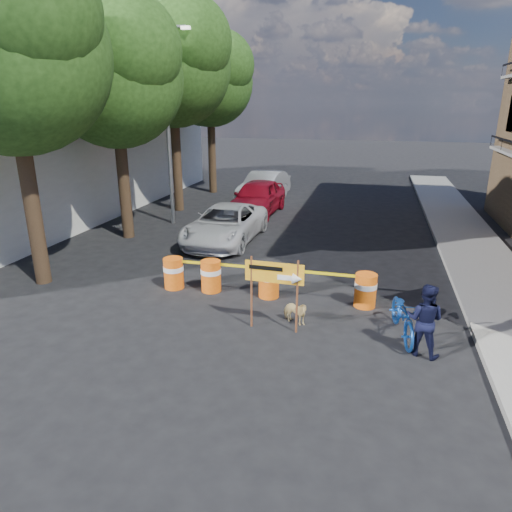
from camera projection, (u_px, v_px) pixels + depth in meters
The scene contains 19 objects.
ground at pixel (244, 342), 10.20m from camera, with size 120.00×120.00×0.00m, color black.
sidewalk_east at pixel (488, 272), 14.20m from camera, with size 2.40×40.00×0.15m, color gray.
white_building at pixel (37, 150), 21.52m from camera, with size 8.00×22.00×6.00m, color silver.
tree_near at pixel (10, 50), 11.62m from camera, with size 5.46×5.20×9.15m.
tree_mid_a at pixel (116, 76), 16.32m from camera, with size 5.25×5.00×8.68m.
tree_mid_b at pixel (173, 65), 20.68m from camera, with size 5.67×5.40×9.62m.
tree_far at pixel (211, 82), 25.43m from camera, with size 5.04×4.80×8.84m.
streetlamp at pixel (169, 121), 18.94m from camera, with size 1.25×0.18×8.00m.
barrel_far_left at pixel (174, 272), 13.08m from camera, with size 0.58×0.58×0.90m.
barrel_mid_left at pixel (211, 275), 12.87m from camera, with size 0.58×0.58×0.90m.
barrel_mid_right at pixel (269, 281), 12.48m from camera, with size 0.58×0.58×0.90m.
barrel_far_right at pixel (365, 290), 11.88m from camera, with size 0.58×0.58×0.90m.
detour_sign at pixel (281, 279), 10.34m from camera, with size 1.38×0.26×1.78m.
pedestrian at pixel (425, 320), 9.49m from camera, with size 0.78×0.60×1.60m, color black.
bicycle at pixel (406, 296), 10.17m from camera, with size 0.70×1.05×1.99m, color #1447A5.
dog at pixel (295, 312), 10.98m from camera, with size 0.33×0.72×0.61m, color #D6BC7A.
suv_white at pixel (225, 224), 17.41m from camera, with size 2.30×4.98×1.39m, color silver.
sedan_red at pixel (257, 197), 21.72m from camera, with size 1.93×4.80×1.64m, color maroon.
sedan_silver at pixel (264, 186), 24.90m from camera, with size 1.63×4.69×1.54m, color #B3B5BB.
Camera 1 is at (2.55, -8.69, 5.09)m, focal length 32.00 mm.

